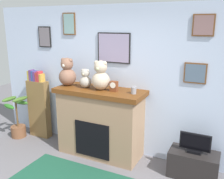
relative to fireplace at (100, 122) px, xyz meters
The scene contains 11 objects.
back_wall 0.80m from the fireplace, 65.90° to the left, with size 5.20×0.15×2.60m.
fireplace is the anchor object (origin of this frame).
bookshelf 1.49m from the fireplace, behind, with size 0.46×0.16×1.39m.
potted_plant 1.89m from the fireplace, behind, with size 0.45×0.44×0.88m.
tv_stand 1.66m from the fireplace, ahead, with size 0.73×0.40×0.41m, color black.
television 1.62m from the fireplace, ahead, with size 0.45×0.14×0.30m.
candle_jar 0.90m from the fireplace, ahead, with size 0.08×0.08×0.11m, color gray.
mantel_clock 0.73m from the fireplace, ahead, with size 0.12×0.09×0.17m.
teddy_bear_brown 1.05m from the fireplace, behind, with size 0.31×0.31×0.50m.
teddy_bear_cream 0.79m from the fireplace, behind, with size 0.21×0.21×0.33m.
teddy_bear_grey 0.82m from the fireplace, 32.77° to the right, with size 0.31×0.31×0.49m.
Camera 1 is at (1.86, -1.99, 2.30)m, focal length 40.57 mm.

